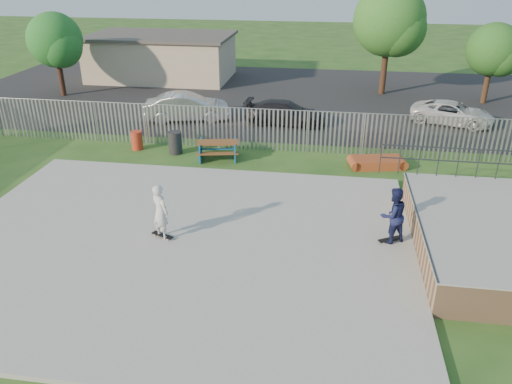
# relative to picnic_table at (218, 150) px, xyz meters

# --- Properties ---
(ground) EXTENTS (120.00, 120.00, 0.00)m
(ground) POSITION_rel_picnic_table_xyz_m (0.36, -7.61, -0.40)
(ground) COLOR #264E1B
(ground) RESTS_ON ground
(concrete_slab) EXTENTS (15.00, 12.00, 0.15)m
(concrete_slab) POSITION_rel_picnic_table_xyz_m (0.36, -7.61, -0.33)
(concrete_slab) COLOR #A0A09B
(concrete_slab) RESTS_ON ground
(quarter_pipe) EXTENTS (5.50, 7.05, 2.19)m
(quarter_pipe) POSITION_rel_picnic_table_xyz_m (9.85, -6.57, 0.16)
(quarter_pipe) COLOR #A57E5C
(quarter_pipe) RESTS_ON ground
(fence) EXTENTS (26.04, 16.02, 2.00)m
(fence) POSITION_rel_picnic_table_xyz_m (1.36, -3.03, 0.60)
(fence) COLOR gray
(fence) RESTS_ON ground
(picnic_table) EXTENTS (2.14, 1.87, 0.79)m
(picnic_table) POSITION_rel_picnic_table_xyz_m (0.00, 0.00, 0.00)
(picnic_table) COLOR brown
(picnic_table) RESTS_ON ground
(funbox) EXTENTS (2.24, 1.43, 0.41)m
(funbox) POSITION_rel_picnic_table_xyz_m (7.15, 0.00, -0.20)
(funbox) COLOR brown
(funbox) RESTS_ON ground
(trash_bin_red) EXTENTS (0.53, 0.53, 0.89)m
(trash_bin_red) POSITION_rel_picnic_table_xyz_m (-4.06, 0.55, 0.04)
(trash_bin_red) COLOR #AD301A
(trash_bin_red) RESTS_ON ground
(trash_bin_grey) EXTENTS (0.63, 0.63, 1.05)m
(trash_bin_grey) POSITION_rel_picnic_table_xyz_m (-2.09, 0.31, 0.12)
(trash_bin_grey) COLOR black
(trash_bin_grey) RESTS_ON ground
(parking_lot) EXTENTS (40.00, 18.00, 0.02)m
(parking_lot) POSITION_rel_picnic_table_xyz_m (0.36, 11.39, -0.39)
(parking_lot) COLOR black
(parking_lot) RESTS_ON ground
(car_silver) EXTENTS (4.86, 2.67, 1.52)m
(car_silver) POSITION_rel_picnic_table_xyz_m (-2.92, 5.35, 0.38)
(car_silver) COLOR silver
(car_silver) RESTS_ON parking_lot
(car_dark) EXTENTS (4.47, 2.03, 1.27)m
(car_dark) POSITION_rel_picnic_table_xyz_m (2.54, 5.48, 0.25)
(car_dark) COLOR black
(car_dark) RESTS_ON parking_lot
(car_white) EXTENTS (4.77, 3.28, 1.21)m
(car_white) POSITION_rel_picnic_table_xyz_m (11.59, 6.87, 0.22)
(car_white) COLOR silver
(car_white) RESTS_ON parking_lot
(building) EXTENTS (10.40, 6.40, 3.20)m
(building) POSITION_rel_picnic_table_xyz_m (-7.64, 15.39, 1.21)
(building) COLOR #BDAC91
(building) RESTS_ON ground
(tree_left) EXTENTS (3.43, 3.43, 5.29)m
(tree_left) POSITION_rel_picnic_table_xyz_m (-12.53, 9.45, 3.15)
(tree_left) COLOR #392016
(tree_left) RESTS_ON ground
(tree_mid) EXTENTS (4.53, 4.53, 6.99)m
(tree_mid) POSITION_rel_picnic_table_xyz_m (8.30, 13.07, 4.30)
(tree_mid) COLOR #42281A
(tree_mid) RESTS_ON ground
(tree_right) EXTENTS (3.15, 3.15, 4.87)m
(tree_right) POSITION_rel_picnic_table_xyz_m (14.44, 11.68, 2.87)
(tree_right) COLOR #452E1B
(tree_right) RESTS_ON ground
(skateboard_a) EXTENTS (0.79, 0.57, 0.08)m
(skateboard_a) POSITION_rel_picnic_table_xyz_m (7.11, -6.60, -0.21)
(skateboard_a) COLOR black
(skateboard_a) RESTS_ON concrete_slab
(skateboard_b) EXTENTS (0.81, 0.50, 0.08)m
(skateboard_b) POSITION_rel_picnic_table_xyz_m (-0.18, -7.45, -0.21)
(skateboard_b) COLOR black
(skateboard_b) RESTS_ON concrete_slab
(skater_navy) EXTENTS (1.13, 1.06, 1.86)m
(skater_navy) POSITION_rel_picnic_table_xyz_m (7.11, -6.60, 0.67)
(skater_navy) COLOR #151A42
(skater_navy) RESTS_ON concrete_slab
(skater_white) EXTENTS (0.81, 0.74, 1.86)m
(skater_white) POSITION_rel_picnic_table_xyz_m (-0.18, -7.45, 0.67)
(skater_white) COLOR silver
(skater_white) RESTS_ON concrete_slab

